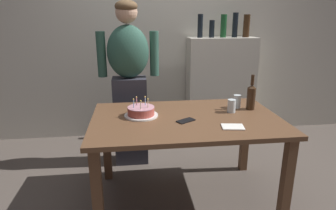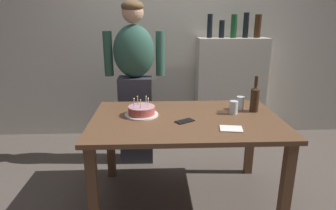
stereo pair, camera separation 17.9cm
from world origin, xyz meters
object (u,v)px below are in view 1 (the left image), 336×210
wine_bottle (251,96)px  cell_phone (186,121)px  napkin_stack (233,127)px  birthday_cake (141,112)px  water_glass_far (237,101)px  person_man_bearded (129,82)px  water_glass_near (232,106)px

wine_bottle → cell_phone: bearing=-159.6°
cell_phone → napkin_stack: same height
wine_bottle → napkin_stack: size_ratio=1.92×
birthday_cake → wine_bottle: size_ratio=0.90×
cell_phone → napkin_stack: (0.32, -0.17, 0.00)m
water_glass_far → wine_bottle: bearing=-30.5°
person_man_bearded → napkin_stack: bearing=126.9°
birthday_cake → napkin_stack: bearing=-26.8°
water_glass_far → wine_bottle: wine_bottle is taller
water_glass_far → water_glass_near: bearing=-127.4°
person_man_bearded → birthday_cake: bearing=98.0°
cell_phone → person_man_bearded: bearing=85.8°
birthday_cake → person_man_bearded: 0.68m
birthday_cake → napkin_stack: (0.65, -0.33, -0.03)m
wine_bottle → napkin_stack: 0.51m
water_glass_near → person_man_bearded: bearing=142.3°
water_glass_near → napkin_stack: bearing=-106.9°
birthday_cake → water_glass_near: birthday_cake is taller
water_glass_near → water_glass_far: 0.15m
napkin_stack → wine_bottle: bearing=53.6°
cell_phone → birthday_cake: bearing=122.9°
birthday_cake → water_glass_near: bearing=0.7°
water_glass_far → cell_phone: water_glass_far is taller
birthday_cake → water_glass_far: birthday_cake is taller
wine_bottle → person_man_bearded: person_man_bearded is taller
water_glass_near → wine_bottle: size_ratio=0.36×
water_glass_near → water_glass_far: (0.09, 0.12, 0.00)m
cell_phone → napkin_stack: bearing=-60.1°
cell_phone → wine_bottle: bearing=-11.3°
wine_bottle → cell_phone: wine_bottle is taller
water_glass_far → cell_phone: size_ratio=0.79×
water_glass_near → water_glass_far: bearing=52.6°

